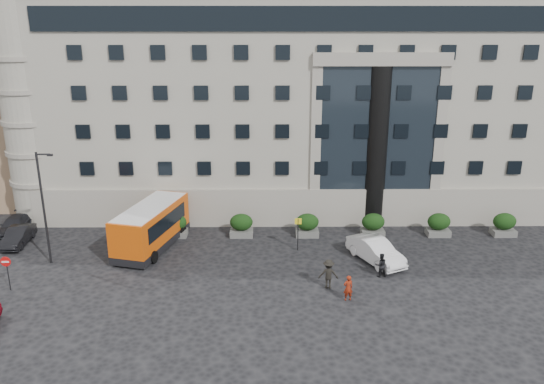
% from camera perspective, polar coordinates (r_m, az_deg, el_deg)
% --- Properties ---
extents(ground, '(120.00, 120.00, 0.00)m').
position_cam_1_polar(ground, '(35.23, -5.87, -9.59)').
color(ground, black).
rests_on(ground, ground).
extents(civic_building, '(44.00, 24.00, 18.00)m').
position_cam_1_polar(civic_building, '(53.69, 2.46, 10.12)').
color(civic_building, '#9A9788').
rests_on(civic_building, ground).
extents(entrance_column, '(1.80, 1.80, 13.00)m').
position_cam_1_polar(entrance_column, '(43.43, 11.14, 4.61)').
color(entrance_column, black).
rests_on(entrance_column, ground).
extents(apartment_far, '(13.00, 13.00, 22.00)m').
position_cam_1_polar(apartment_far, '(75.66, -24.68, 12.31)').
color(apartment_far, brown).
rests_on(apartment_far, ground).
extents(hedge_a, '(1.80, 1.26, 1.84)m').
position_cam_1_polar(hedge_a, '(42.44, -10.36, -3.53)').
color(hedge_a, '#545451').
rests_on(hedge_a, ground).
extents(hedge_b, '(1.80, 1.26, 1.84)m').
position_cam_1_polar(hedge_b, '(41.86, -3.31, -3.56)').
color(hedge_b, '#545451').
rests_on(hedge_b, ground).
extents(hedge_c, '(1.80, 1.26, 1.84)m').
position_cam_1_polar(hedge_c, '(41.92, 3.82, -3.54)').
color(hedge_c, '#545451').
rests_on(hedge_c, ground).
extents(hedge_d, '(1.80, 1.26, 1.84)m').
position_cam_1_polar(hedge_d, '(42.63, 10.82, -3.46)').
color(hedge_d, '#545451').
rests_on(hedge_d, ground).
extents(hedge_e, '(1.80, 1.26, 1.84)m').
position_cam_1_polar(hedge_e, '(43.94, 17.49, -3.34)').
color(hedge_e, '#545451').
rests_on(hedge_e, ground).
extents(hedge_f, '(1.80, 1.26, 1.84)m').
position_cam_1_polar(hedge_f, '(45.80, 23.70, -3.19)').
color(hedge_f, '#545451').
rests_on(hedge_f, ground).
extents(street_lamp, '(1.16, 0.18, 8.00)m').
position_cam_1_polar(street_lamp, '(39.20, -23.32, -1.21)').
color(street_lamp, '#262628').
rests_on(street_lamp, ground).
extents(bus_stop_sign, '(0.50, 0.08, 2.52)m').
position_cam_1_polar(bus_stop_sign, '(38.97, 2.81, -3.95)').
color(bus_stop_sign, '#262628').
rests_on(bus_stop_sign, ground).
extents(no_entry_sign, '(0.64, 0.16, 2.32)m').
position_cam_1_polar(no_entry_sign, '(37.17, -26.65, -7.18)').
color(no_entry_sign, '#262628').
rests_on(no_entry_sign, ground).
extents(minibus, '(4.63, 8.23, 3.25)m').
position_cam_1_polar(minibus, '(40.42, -12.86, -3.49)').
color(minibus, '#CF4B09').
rests_on(minibus, ground).
extents(red_truck, '(3.21, 5.67, 2.89)m').
position_cam_1_polar(red_truck, '(54.04, -21.69, 0.74)').
color(red_truck, '#99210B').
rests_on(red_truck, ground).
extents(parked_car_b, '(1.63, 4.12, 1.33)m').
position_cam_1_polar(parked_car_b, '(44.76, -25.64, -4.29)').
color(parked_car_b, black).
rests_on(parked_car_b, ground).
extents(parked_car_c, '(2.02, 4.56, 1.30)m').
position_cam_1_polar(parked_car_c, '(47.24, -25.92, -3.24)').
color(parked_car_c, black).
rests_on(parked_car_c, ground).
extents(parked_car_d, '(2.84, 5.03, 1.33)m').
position_cam_1_polar(parked_car_d, '(49.40, -18.12, -1.40)').
color(parked_car_d, black).
rests_on(parked_car_d, ground).
extents(white_taxi, '(3.76, 5.23, 1.64)m').
position_cam_1_polar(white_taxi, '(38.20, 11.09, -6.22)').
color(white_taxi, white).
rests_on(white_taxi, ground).
extents(pedestrian_a, '(0.67, 0.51, 1.63)m').
position_cam_1_polar(pedestrian_a, '(32.90, 8.19, -10.18)').
color(pedestrian_a, maroon).
rests_on(pedestrian_a, ground).
extents(pedestrian_b, '(0.86, 0.71, 1.65)m').
position_cam_1_polar(pedestrian_b, '(36.13, 11.62, -7.69)').
color(pedestrian_b, black).
rests_on(pedestrian_b, ground).
extents(pedestrian_c, '(1.31, 0.81, 1.95)m').
position_cam_1_polar(pedestrian_c, '(34.08, 6.09, -8.76)').
color(pedestrian_c, black).
rests_on(pedestrian_c, ground).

